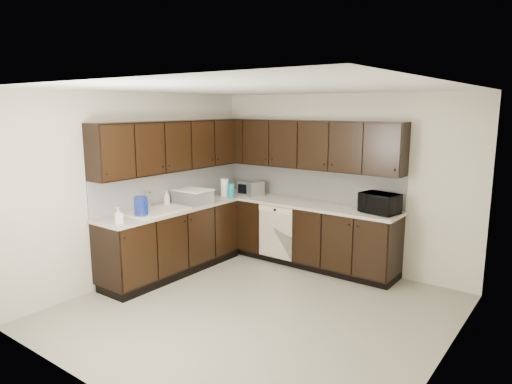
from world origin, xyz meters
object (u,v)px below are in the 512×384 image
microwave (379,203)px  blue_pitcher (141,207)px  sink (155,216)px  toaster_oven (251,188)px  storage_bin (193,196)px

microwave → blue_pitcher: bearing=-128.0°
sink → toaster_oven: 1.72m
sink → storage_bin: 0.72m
sink → storage_bin: sink is taller
blue_pitcher → microwave: bearing=48.1°
sink → microwave: size_ratio=1.71×
storage_bin → sink: bearing=-92.0°
toaster_oven → storage_bin: toaster_oven is taller
toaster_oven → blue_pitcher: bearing=-81.4°
toaster_oven → blue_pitcher: blue_pitcher is taller
sink → blue_pitcher: bearing=-73.5°
sink → blue_pitcher: (0.09, -0.29, 0.19)m
microwave → toaster_oven: microwave is taller
sink → blue_pitcher: sink is taller
microwave → toaster_oven: 2.10m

